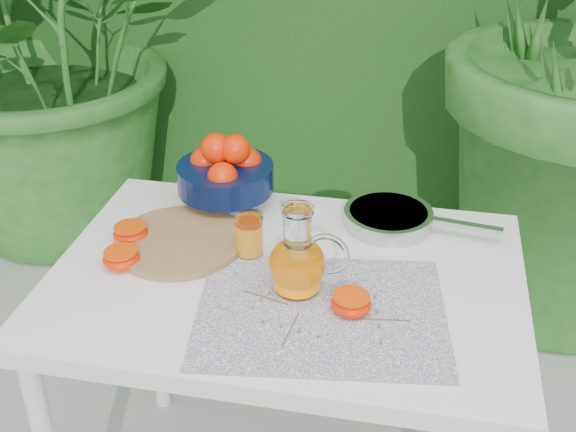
% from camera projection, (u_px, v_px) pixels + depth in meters
% --- Properties ---
extents(potted_plant_left, '(2.21, 2.21, 1.67)m').
position_uv_depth(potted_plant_left, '(53.00, 33.00, 2.80)').
color(potted_plant_left, '#246121').
rests_on(potted_plant_left, ground).
extents(white_table, '(1.00, 0.70, 0.75)m').
position_uv_depth(white_table, '(286.00, 304.00, 1.58)').
color(white_table, white).
rests_on(white_table, ground).
extents(placemat, '(0.53, 0.44, 0.00)m').
position_uv_depth(placemat, '(321.00, 312.00, 1.42)').
color(placemat, '#0B1241').
rests_on(placemat, white_table).
extents(cutting_board, '(0.31, 0.31, 0.02)m').
position_uv_depth(cutting_board, '(180.00, 241.00, 1.63)').
color(cutting_board, olive).
rests_on(cutting_board, white_table).
extents(fruit_bowl, '(0.27, 0.27, 0.19)m').
position_uv_depth(fruit_bowl, '(225.00, 171.00, 1.76)').
color(fruit_bowl, black).
rests_on(fruit_bowl, white_table).
extents(juice_pitcher, '(0.17, 0.13, 0.19)m').
position_uv_depth(juice_pitcher, '(298.00, 262.00, 1.45)').
color(juice_pitcher, white).
rests_on(juice_pitcher, white_table).
extents(juice_tumbler, '(0.08, 0.08, 0.09)m').
position_uv_depth(juice_tumbler, '(249.00, 237.00, 1.57)').
color(juice_tumbler, white).
rests_on(juice_tumbler, white_table).
extents(saute_pan, '(0.38, 0.24, 0.04)m').
position_uv_depth(saute_pan, '(390.00, 217.00, 1.70)').
color(saute_pan, '#B3B3B7').
rests_on(saute_pan, white_table).
extents(orange_halves, '(0.61, 0.24, 0.04)m').
position_uv_depth(orange_halves, '(195.00, 263.00, 1.53)').
color(orange_halves, '#FF2802').
rests_on(orange_halves, white_table).
extents(thyme_sprigs, '(0.34, 0.19, 0.01)m').
position_uv_depth(thyme_sprigs, '(313.00, 315.00, 1.40)').
color(thyme_sprigs, brown).
rests_on(thyme_sprigs, white_table).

